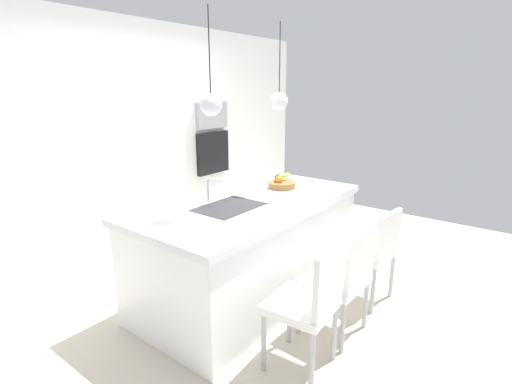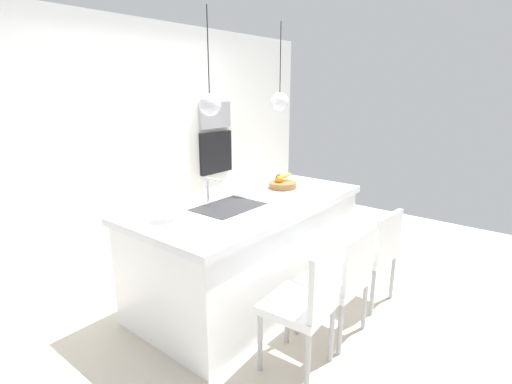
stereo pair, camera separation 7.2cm
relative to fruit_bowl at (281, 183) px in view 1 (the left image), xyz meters
The scene contains 13 objects.
floor 1.10m from the fruit_bowl, behind, with size 6.60×6.60×0.00m, color beige.
back_wall 1.75m from the fruit_bowl, 107.94° to the left, with size 6.00×0.10×2.60m, color white.
kitchen_island 0.73m from the fruit_bowl, behind, with size 2.17×1.12×0.92m.
sink_basin 0.80m from the fruit_bowl, behind, with size 0.56×0.40×0.02m, color #2D2D30.
faucet 0.83m from the fruit_bowl, 165.99° to the left, with size 0.02×0.17×0.22m.
fruit_bowl is the anchor object (origin of this frame).
microwave 1.79m from the fruit_bowl, 67.27° to the left, with size 0.54×0.08×0.34m, color #9E9EA3.
oven 1.70m from the fruit_bowl, 67.27° to the left, with size 0.56×0.08×0.56m, color black.
chair_near 1.51m from the fruit_bowl, 138.24° to the right, with size 0.45×0.45×0.93m.
chair_middle 1.21m from the fruit_bowl, 121.10° to the right, with size 0.47×0.44×0.87m.
chair_far 1.06m from the fruit_bowl, 87.25° to the right, with size 0.47×0.46×0.86m.
pendant_light_left 1.26m from the fruit_bowl, behind, with size 0.17×0.17×0.77m.
pendant_light_right 0.80m from the fruit_bowl, behind, with size 0.17×0.17×0.77m.
Camera 1 is at (-2.55, -2.03, 1.88)m, focal length 26.95 mm.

